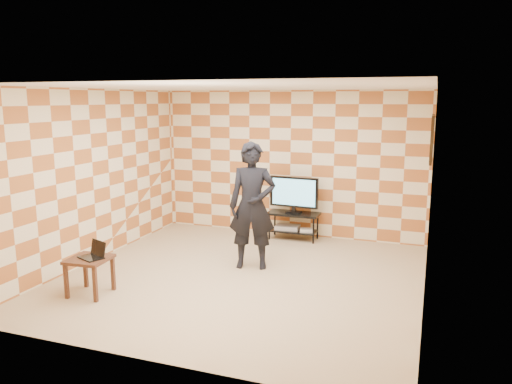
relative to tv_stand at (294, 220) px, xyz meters
The scene contains 14 objects.
floor 2.21m from the tv_stand, 94.34° to the right, with size 5.00×5.00×0.00m, color tan.
wall_back 1.05m from the tv_stand, 117.00° to the left, with size 5.00×0.02×2.70m, color beige.
wall_front 4.78m from the tv_stand, 92.02° to the right, with size 5.00×0.02×2.70m, color beige.
wall_left 3.58m from the tv_stand, 140.76° to the right, with size 0.02×5.00×2.70m, color beige.
wall_right 3.34m from the tv_stand, 42.98° to the right, with size 0.02×5.00×2.70m, color beige.
ceiling 3.20m from the tv_stand, 94.34° to the right, with size 5.00×5.00×0.02m, color white.
wall_art 2.87m from the tv_stand, 15.20° to the right, with size 0.04×0.72×0.72m.
tv_stand is the anchor object (origin of this frame).
tv 0.50m from the tv_stand, 85.58° to the right, with size 0.91×0.19×0.66m.
dvd_player 0.20m from the tv_stand, 166.82° to the left, with size 0.43×0.31×0.07m, color #B0B0B3.
game_console 0.31m from the tv_stand, ahead, with size 0.24×0.17×0.05m, color silver.
side_table 3.90m from the tv_stand, 117.75° to the right, with size 0.54×0.54×0.50m.
laptop 3.84m from the tv_stand, 117.33° to the right, with size 0.39×0.35×0.21m.
person 1.81m from the tv_stand, 96.05° to the right, with size 0.70×0.46×1.92m, color black.
Camera 1 is at (2.51, -6.40, 2.54)m, focal length 35.00 mm.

